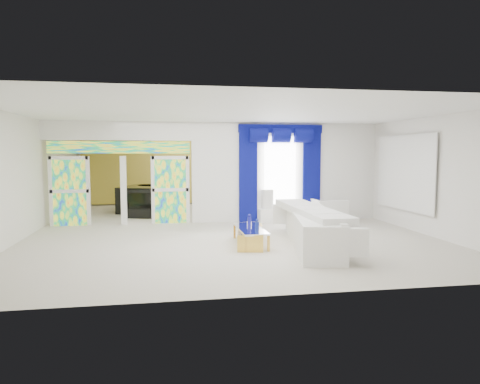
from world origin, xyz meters
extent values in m
plane|color=#B7AF9E|center=(0.00, 0.00, 0.00)|extent=(12.00, 12.00, 0.00)
cube|color=white|center=(2.15, 1.00, 1.50)|extent=(5.70, 0.18, 3.00)
cube|color=white|center=(-2.85, 1.00, 2.73)|extent=(4.30, 0.18, 0.55)
cube|color=#994C3F|center=(-4.28, 1.00, 1.00)|extent=(0.95, 0.04, 2.00)
cube|color=#994C3F|center=(-1.42, 1.00, 1.00)|extent=(0.95, 0.04, 2.00)
cube|color=#994C3F|center=(-2.85, 1.00, 2.25)|extent=(4.00, 0.05, 0.35)
cube|color=white|center=(1.90, 0.90, 1.45)|extent=(1.00, 0.02, 2.30)
cube|color=#040C4B|center=(0.90, 0.87, 1.40)|extent=(0.55, 0.10, 2.80)
cube|color=#040C4B|center=(2.90, 0.87, 1.40)|extent=(0.55, 0.10, 2.80)
cube|color=#040C4B|center=(1.90, 0.87, 2.82)|extent=(2.60, 0.12, 0.25)
cube|color=white|center=(4.94, -1.00, 1.55)|extent=(0.04, 2.70, 1.90)
cube|color=gold|center=(0.00, 5.90, 1.50)|extent=(9.70, 0.12, 2.90)
cube|color=white|center=(1.68, -2.71, 0.37)|extent=(1.58, 4.02, 0.75)
cube|color=gold|center=(0.33, -2.41, 0.18)|extent=(0.85, 1.72, 0.37)
cube|color=white|center=(1.79, 0.80, 0.20)|extent=(1.23, 0.53, 0.40)
cylinder|color=silver|center=(1.49, 0.80, 0.69)|extent=(0.36, 0.36, 0.58)
imported|color=white|center=(3.32, 0.55, 0.34)|extent=(0.94, 1.08, 0.69)
cube|color=black|center=(-2.34, 3.80, 0.46)|extent=(1.88, 2.15, 0.91)
cube|color=black|center=(-2.34, 2.20, 0.15)|extent=(0.96, 0.62, 0.30)
cube|color=tan|center=(-4.75, 3.02, 0.40)|extent=(0.58, 0.53, 0.80)
sphere|color=gold|center=(-2.30, 3.40, 2.65)|extent=(0.60, 0.60, 0.60)
cylinder|color=white|center=(0.38, -2.05, 0.42)|extent=(0.11, 0.11, 0.11)
cylinder|color=navy|center=(0.37, -2.97, 0.49)|extent=(0.09, 0.09, 0.25)
cylinder|color=navy|center=(0.31, -2.40, 0.50)|extent=(0.08, 0.08, 0.28)
camera|label=1|loc=(-1.54, -12.03, 2.08)|focal=32.56mm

